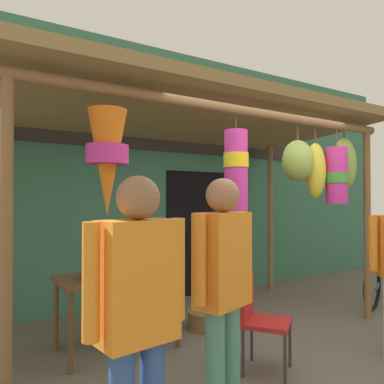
# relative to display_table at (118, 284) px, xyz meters

# --- Properties ---
(ground_plane) EXTENTS (30.00, 30.00, 0.00)m
(ground_plane) POSITION_rel_display_table_xyz_m (1.36, -0.96, -0.68)
(ground_plane) COLOR #60564C
(shop_facade) EXTENTS (10.29, 0.29, 3.89)m
(shop_facade) POSITION_rel_display_table_xyz_m (1.37, 1.55, 1.27)
(shop_facade) COLOR #387056
(shop_facade) RESTS_ON ground_plane
(market_stall_canopy) EXTENTS (4.76, 2.30, 2.72)m
(market_stall_canopy) POSITION_rel_display_table_xyz_m (1.09, -0.04, 1.71)
(market_stall_canopy) COLOR brown
(market_stall_canopy) RESTS_ON ground_plane
(display_table) EXTENTS (1.21, 0.69, 0.76)m
(display_table) POSITION_rel_display_table_xyz_m (0.00, 0.00, 0.00)
(display_table) COLOR brown
(display_table) RESTS_ON ground_plane
(flower_heap_on_table) EXTENTS (0.76, 0.53, 0.16)m
(flower_heap_on_table) POSITION_rel_display_table_xyz_m (0.03, -0.07, 0.17)
(flower_heap_on_table) COLOR green
(flower_heap_on_table) RESTS_ON display_table
(folding_chair) EXTENTS (0.56, 0.56, 0.84)m
(folding_chair) POSITION_rel_display_table_xyz_m (0.92, -1.14, -0.17)
(folding_chair) COLOR #AD1E1E
(folding_chair) RESTS_ON ground_plane
(wicker_basket_by_table) EXTENTS (0.44, 0.44, 0.21)m
(wicker_basket_by_table) POSITION_rel_display_table_xyz_m (1.13, 0.02, -0.57)
(wicker_basket_by_table) COLOR brown
(wicker_basket_by_table) RESTS_ON ground_plane
(parked_bicycle) EXTENTS (1.69, 0.62, 0.92)m
(parked_bicycle) POSITION_rel_display_table_xyz_m (4.01, -0.44, -0.33)
(parked_bicycle) COLOR black
(parked_bicycle) RESTS_ON ground_plane
(customer_foreground) EXTENTS (0.59, 0.27, 1.68)m
(customer_foreground) POSITION_rel_display_table_xyz_m (-0.62, -1.94, 0.32)
(customer_foreground) COLOR #2D5193
(customer_foreground) RESTS_ON ground_plane
(shopper_by_bananas) EXTENTS (0.57, 0.34, 1.70)m
(shopper_by_bananas) POSITION_rel_display_table_xyz_m (0.11, -1.69, 0.33)
(shopper_by_bananas) COLOR #4C8E7A
(shopper_by_bananas) RESTS_ON ground_plane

